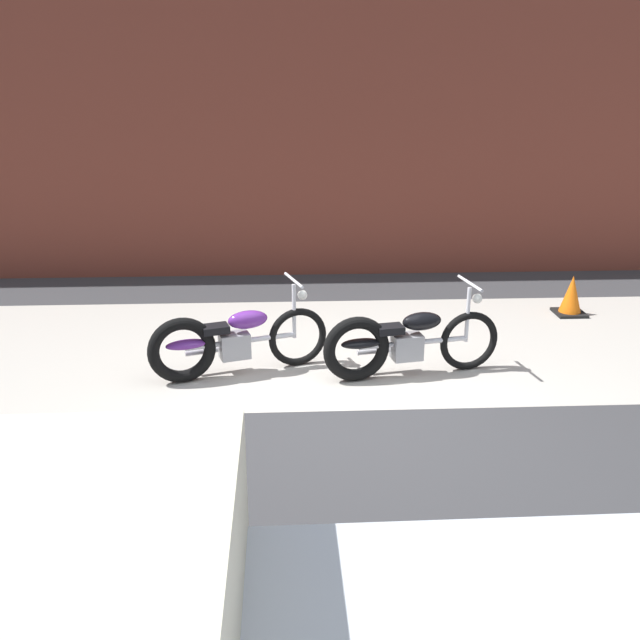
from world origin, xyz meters
The scene contains 6 objects.
ground_plane centered at (0.00, 0.00, 0.00)m, with size 80.00×80.00×0.00m, color #38383A.
sidewalk_slab centered at (0.00, 1.75, 0.00)m, with size 36.00×3.50×0.01m, color #B2ADA3.
brick_building_wall centered at (0.00, 5.20, 3.16)m, with size 36.00×0.50×6.33m, color brown.
motorcycle_purple centered at (-1.23, 0.93, 0.40)m, with size 1.94×0.84×1.03m.
motorcycle_black centered at (0.64, 0.81, 0.40)m, with size 1.99×0.66×1.03m.
traffic_cone centered at (3.31, 2.76, 0.25)m, with size 0.40×0.40×0.55m.
Camera 1 is at (-0.56, -6.11, 3.13)m, focal length 38.94 mm.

